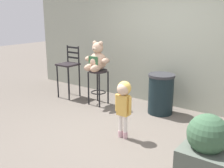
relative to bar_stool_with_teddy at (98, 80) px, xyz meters
name	(u,v)px	position (x,y,z in m)	size (l,w,h in m)	color
ground_plane	(117,136)	(1.20, -1.00, -0.54)	(24.00, 24.00, 0.00)	#60574F
building_wall	(174,21)	(1.20, 0.96, 1.20)	(7.58, 0.30, 3.47)	#9CA290
bar_stool_with_teddy	(98,80)	(0.00, 0.00, 0.00)	(0.39, 0.39, 0.75)	black
teddy_bear	(97,60)	(0.00, -0.03, 0.43)	(0.57, 0.51, 0.60)	tan
child_walking	(124,97)	(1.31, -0.99, 0.13)	(0.29, 0.23, 0.91)	#CD9EA8
trash_bin	(161,94)	(1.30, 0.31, -0.14)	(0.51, 0.51, 0.78)	black
bar_chair_empty	(69,68)	(-0.87, 0.01, 0.15)	(0.41, 0.41, 1.17)	black
planter_with_shrub	(206,148)	(2.67, -1.24, -0.18)	(0.57, 0.57, 0.78)	#525A50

